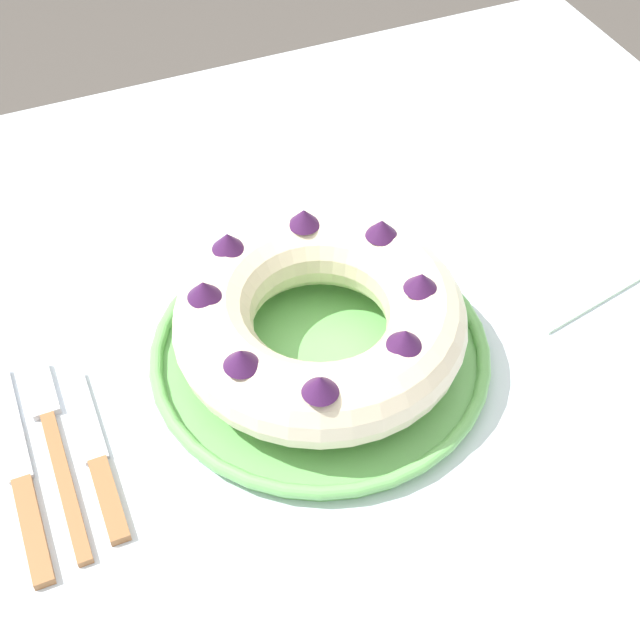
# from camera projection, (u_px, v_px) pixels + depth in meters

# --- Properties ---
(dining_table) EXTENTS (1.19, 1.07, 0.73)m
(dining_table) POSITION_uv_depth(u_px,v_px,m) (315.00, 450.00, 0.86)
(dining_table) COLOR silver
(dining_table) RESTS_ON ground_plane
(serving_dish) EXTENTS (0.31, 0.31, 0.02)m
(serving_dish) POSITION_uv_depth(u_px,v_px,m) (320.00, 353.00, 0.81)
(serving_dish) COLOR #6BB760
(serving_dish) RESTS_ON dining_table
(bundt_cake) EXTENTS (0.26, 0.26, 0.09)m
(bundt_cake) POSITION_uv_depth(u_px,v_px,m) (320.00, 319.00, 0.77)
(bundt_cake) COLOR beige
(bundt_cake) RESTS_ON serving_dish
(fork) EXTENTS (0.02, 0.21, 0.01)m
(fork) POSITION_uv_depth(u_px,v_px,m) (54.00, 441.00, 0.75)
(fork) COLOR #936038
(fork) RESTS_ON dining_table
(serving_knife) EXTENTS (0.02, 0.22, 0.01)m
(serving_knife) POSITION_uv_depth(u_px,v_px,m) (23.00, 484.00, 0.72)
(serving_knife) COLOR #936038
(serving_knife) RESTS_ON dining_table
(cake_knife) EXTENTS (0.02, 0.18, 0.01)m
(cake_knife) POSITION_uv_depth(u_px,v_px,m) (99.00, 464.00, 0.73)
(cake_knife) COLOR #936038
(cake_knife) RESTS_ON dining_table
(napkin) EXTENTS (0.15, 0.12, 0.00)m
(napkin) POSITION_uv_depth(u_px,v_px,m) (565.00, 274.00, 0.89)
(napkin) COLOR #B2D1B7
(napkin) RESTS_ON dining_table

